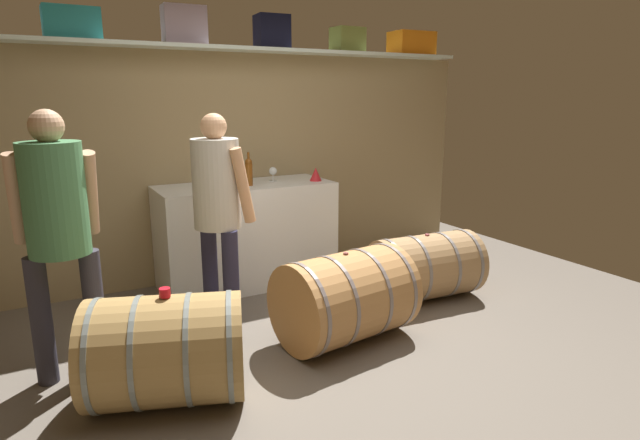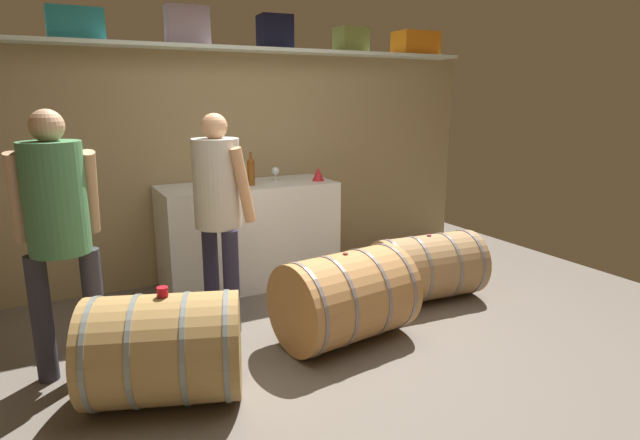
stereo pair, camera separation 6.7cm
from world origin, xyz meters
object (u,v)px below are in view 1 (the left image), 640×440
object	(u,v)px
wine_barrel_far	(345,297)
visitor_tasting	(218,200)
wine_bottle_amber	(249,171)
toolcase_black	(272,32)
winemaker_pouring	(57,219)
wine_barrel_flank	(426,267)
work_cabinet	(247,235)
tasting_cup	(165,292)
toolcase_teal	(72,23)
toolcase_orange	(411,44)
wine_glass	(273,172)
toolcase_olive	(348,40)
wine_barrel_near	(166,350)
red_funnel	(316,174)
toolcase_grey	(184,25)

from	to	relation	value
wine_barrel_far	visitor_tasting	size ratio (longest dim) A/B	0.62
wine_bottle_amber	toolcase_black	bearing A→B (deg)	39.78
winemaker_pouring	visitor_tasting	xyz separation A→B (m)	(1.04, 0.26, -0.03)
toolcase_black	wine_barrel_flank	world-z (taller)	toolcase_black
work_cabinet	wine_barrel_flank	xyz separation A→B (m)	(1.19, -1.07, -0.18)
tasting_cup	winemaker_pouring	distance (m)	0.80
toolcase_black	toolcase_teal	bearing A→B (deg)	-175.90
work_cabinet	wine_bottle_amber	bearing A→B (deg)	-86.81
toolcase_orange	wine_glass	world-z (taller)	toolcase_orange
toolcase_olive	wine_barrel_near	world-z (taller)	toolcase_olive
red_funnel	wine_barrel_flank	xyz separation A→B (m)	(0.55, -0.94, -0.71)
wine_barrel_far	winemaker_pouring	world-z (taller)	winemaker_pouring
work_cabinet	wine_barrel_near	bearing A→B (deg)	-124.37
toolcase_teal	wine_barrel_flank	distance (m)	3.38
toolcase_teal	toolcase_olive	xyz separation A→B (m)	(2.44, 0.00, -0.00)
tasting_cup	wine_glass	bearing A→B (deg)	50.26
wine_glass	work_cabinet	bearing A→B (deg)	-170.46
toolcase_black	tasting_cup	distance (m)	2.84
work_cabinet	wine_barrel_flank	size ratio (longest dim) A/B	1.66
toolcase_black	red_funnel	world-z (taller)	toolcase_black
visitor_tasting	winemaker_pouring	bearing A→B (deg)	-90.10
toolcase_black	wine_glass	bearing A→B (deg)	-114.16
toolcase_black	wine_barrel_near	bearing A→B (deg)	-124.92
wine_barrel_far	winemaker_pouring	size ratio (longest dim) A/B	0.60
wine_glass	wine_barrel_near	world-z (taller)	wine_glass
wine_bottle_amber	toolcase_teal	bearing A→B (deg)	165.74
toolcase_grey	visitor_tasting	xyz separation A→B (m)	(-0.10, -1.01, -1.29)
visitor_tasting	wine_glass	bearing A→B (deg)	122.24
toolcase_grey	tasting_cup	xyz separation A→B (m)	(-0.68, -1.83, -1.60)
wine_glass	tasting_cup	size ratio (longest dim) A/B	2.12
red_funnel	wine_barrel_near	bearing A→B (deg)	-139.73
toolcase_grey	wine_bottle_amber	xyz separation A→B (m)	(0.41, -0.32, -1.20)
red_funnel	tasting_cup	bearing A→B (deg)	-139.48
toolcase_orange	work_cabinet	size ratio (longest dim) A/B	0.28
toolcase_orange	wine_bottle_amber	bearing A→B (deg)	-167.78
toolcase_black	wine_barrel_flank	size ratio (longest dim) A/B	0.31
wine_barrel_near	tasting_cup	bearing A→B (deg)	19.67
wine_barrel_flank	visitor_tasting	world-z (taller)	visitor_tasting
red_funnel	winemaker_pouring	bearing A→B (deg)	-157.34
toolcase_grey	winemaker_pouring	size ratio (longest dim) A/B	0.21
wine_bottle_amber	wine_glass	size ratio (longest dim) A/B	2.27
wine_bottle_amber	tasting_cup	size ratio (longest dim) A/B	4.82
work_cabinet	wine_barrel_near	xyz separation A→B (m)	(-1.09, -1.60, -0.15)
wine_barrel_far	toolcase_teal	bearing A→B (deg)	123.10
visitor_tasting	wine_barrel_flank	bearing A→B (deg)	66.38
toolcase_black	wine_barrel_near	size ratio (longest dim) A/B	0.29
toolcase_olive	toolcase_black	bearing A→B (deg)	177.71
toolcase_teal	work_cabinet	world-z (taller)	toolcase_teal
toolcase_orange	wine_barrel_far	world-z (taller)	toolcase_orange
toolcase_teal	wine_bottle_amber	xyz separation A→B (m)	(1.26, -0.32, -1.17)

